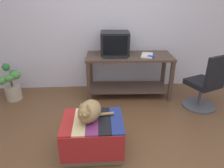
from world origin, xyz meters
The scene contains 12 objects.
ground_plane centered at (0.00, 0.00, 0.00)m, with size 14.00×14.00×0.00m, color brown.
back_wall centered at (0.00, 2.05, 1.30)m, with size 8.00×0.10×2.60m, color silver.
desk centered at (0.33, 1.60, 0.50)m, with size 1.46×0.66×0.73m.
tv_monitor centered at (0.10, 1.69, 0.92)m, with size 0.49×0.41×0.37m.
keyboard centered at (0.08, 1.48, 0.75)m, with size 0.40×0.15×0.02m, color black.
book centered at (0.62, 1.54, 0.75)m, with size 0.18×0.30×0.02m, color white.
ottoman_with_blanket centered at (-0.27, 0.18, 0.21)m, with size 0.67×0.54×0.42m.
cat centered at (-0.30, 0.19, 0.53)m, with size 0.44×0.41×0.28m.
potted_plant centered at (-1.66, 1.54, 0.26)m, with size 0.38×0.35×0.62m.
office_chair centered at (1.44, 1.05, 0.39)m, with size 0.55×0.55×0.89m.
stapler centered at (0.66, 1.41, 0.75)m, with size 0.04×0.11×0.04m, color #2342B7.
pen centered at (0.71, 1.61, 0.74)m, with size 0.01×0.01×0.14m, color #B7B7BC.
Camera 1 is at (-0.18, -1.72, 1.71)m, focal length 33.08 mm.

